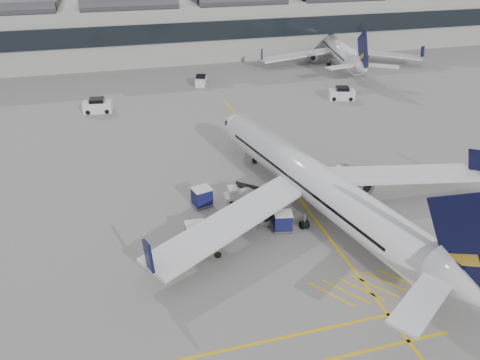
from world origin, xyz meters
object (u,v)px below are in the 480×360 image
object	(u,v)px
baggage_cart_a	(283,221)
ramp_agent_b	(274,210)
pushback_tug	(205,246)
belt_loader	(243,195)
airliner_main	(317,184)
ramp_agent_a	(253,205)

from	to	relation	value
baggage_cart_a	ramp_agent_b	world-z (taller)	ramp_agent_b
ramp_agent_b	pushback_tug	size ratio (longest dim) A/B	0.66
ramp_agent_b	belt_loader	bearing A→B (deg)	-64.11
airliner_main	pushback_tug	bearing A→B (deg)	-174.92
ramp_agent_b	pushback_tug	world-z (taller)	ramp_agent_b
pushback_tug	baggage_cart_a	bearing A→B (deg)	18.04
ramp_agent_a	pushback_tug	size ratio (longest dim) A/B	0.53
airliner_main	ramp_agent_b	size ratio (longest dim) A/B	19.78
baggage_cart_a	ramp_agent_a	world-z (taller)	baggage_cart_a
airliner_main	baggage_cart_a	distance (m)	4.98
belt_loader	ramp_agent_b	world-z (taller)	ramp_agent_b
airliner_main	baggage_cart_a	size ratio (longest dim) A/B	19.62
belt_loader	baggage_cart_a	size ratio (longest dim) A/B	2.36
belt_loader	ramp_agent_a	distance (m)	2.52
airliner_main	ramp_agent_b	distance (m)	4.71
ramp_agent_a	ramp_agent_b	xyz separation A→B (m)	(1.52, -1.82, 0.19)
baggage_cart_a	ramp_agent_b	distance (m)	1.87
belt_loader	ramp_agent_b	xyz separation A→B (m)	(1.87, -4.31, 0.42)
airliner_main	ramp_agent_a	distance (m)	6.39
ramp_agent_b	pushback_tug	bearing A→B (deg)	27.16
ramp_agent_a	ramp_agent_b	size ratio (longest dim) A/B	0.81
baggage_cart_a	ramp_agent_a	bearing A→B (deg)	126.31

